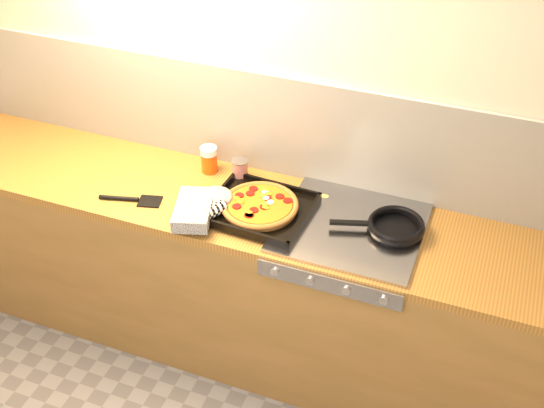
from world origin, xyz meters
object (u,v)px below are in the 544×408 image
at_px(pizza_on_tray, 242,206).
at_px(frying_pan, 395,226).
at_px(tomato_can, 240,170).
at_px(juice_glass, 209,159).

xyz_separation_m(pizza_on_tray, frying_pan, (0.65, 0.11, -0.01)).
xyz_separation_m(pizza_on_tray, tomato_can, (-0.11, 0.24, 0.01)).
bearing_deg(pizza_on_tray, frying_pan, 9.81).
bearing_deg(juice_glass, frying_pan, -8.78).
bearing_deg(juice_glass, tomato_can, -4.69).
distance_m(pizza_on_tray, frying_pan, 0.66).
relative_size(frying_pan, juice_glass, 3.19).
relative_size(pizza_on_tray, tomato_can, 5.43).
distance_m(pizza_on_tray, tomato_can, 0.27).
bearing_deg(pizza_on_tray, tomato_can, 115.18).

